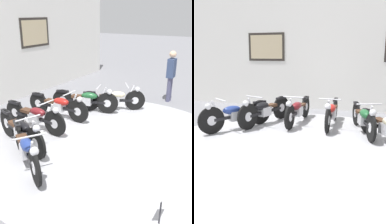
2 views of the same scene
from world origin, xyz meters
TOP-DOWN VIEW (x-y plane):
  - ground_plane at (0.00, 0.00)m, footprint 60.00×60.00m
  - display_platform at (0.00, 0.00)m, footprint 6.00×6.00m
  - back_wall at (0.00, 4.40)m, footprint 14.00×0.22m
  - motorcycle_blue at (-1.77, 0.77)m, footprint 1.10×1.72m
  - motorcycle_black at (-1.27, 1.41)m, footprint 0.72×1.93m
  - motorcycle_maroon at (-0.46, 1.78)m, footprint 0.54×1.98m
  - motorcycle_red at (0.46, 1.78)m, footprint 0.54×1.97m
  - motorcycle_green at (1.27, 1.41)m, footprint 0.70×1.90m

SIDE VIEW (x-z plane):
  - ground_plane at x=0.00m, z-range 0.00..0.00m
  - display_platform at x=0.00m, z-range 0.00..0.12m
  - motorcycle_green at x=1.27m, z-range 0.11..0.89m
  - motorcycle_red at x=0.46m, z-range 0.11..0.89m
  - motorcycle_maroon at x=-0.46m, z-range 0.11..0.90m
  - motorcycle_blue at x=-1.77m, z-range 0.11..0.91m
  - motorcycle_black at x=-1.27m, z-range 0.11..0.92m
  - back_wall at x=0.00m, z-range 0.00..3.99m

